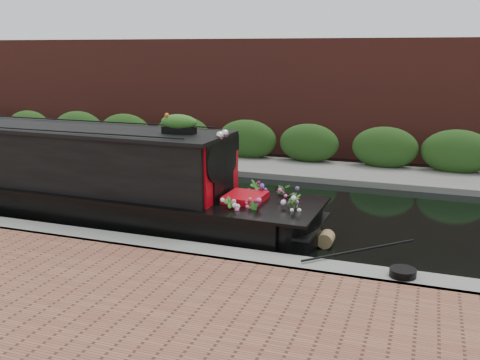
% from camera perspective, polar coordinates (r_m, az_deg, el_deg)
% --- Properties ---
extents(ground, '(80.00, 80.00, 0.00)m').
position_cam_1_polar(ground, '(13.25, -7.10, -2.31)').
color(ground, black).
rests_on(ground, ground).
extents(near_bank_coping, '(40.00, 0.60, 0.50)m').
position_cam_1_polar(near_bank_coping, '(10.57, -15.20, -6.95)').
color(near_bank_coping, gray).
rests_on(near_bank_coping, ground).
extents(far_bank_path, '(40.00, 2.40, 0.34)m').
position_cam_1_polar(far_bank_path, '(16.99, -0.74, 1.40)').
color(far_bank_path, slate).
rests_on(far_bank_path, ground).
extents(far_hedge, '(40.00, 1.10, 2.80)m').
position_cam_1_polar(far_hedge, '(17.81, 0.27, 1.98)').
color(far_hedge, '#204216').
rests_on(far_hedge, ground).
extents(far_brick_wall, '(40.00, 1.00, 8.00)m').
position_cam_1_polar(far_brick_wall, '(19.77, 2.31, 3.16)').
color(far_brick_wall, '#5D261F').
rests_on(far_brick_wall, ground).
extents(narrowboat, '(11.12, 2.23, 2.60)m').
position_cam_1_polar(narrowboat, '(12.57, -18.21, -0.17)').
color(narrowboat, black).
rests_on(narrowboat, ground).
extents(rope_fender, '(0.29, 0.35, 0.29)m').
position_cam_1_polar(rope_fender, '(10.34, 9.17, -6.24)').
color(rope_fender, olive).
rests_on(rope_fender, ground).
extents(coiled_mooring_rope, '(0.41, 0.41, 0.12)m').
position_cam_1_polar(coiled_mooring_rope, '(8.72, 16.98, -9.43)').
color(coiled_mooring_rope, black).
rests_on(coiled_mooring_rope, near_bank_coping).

